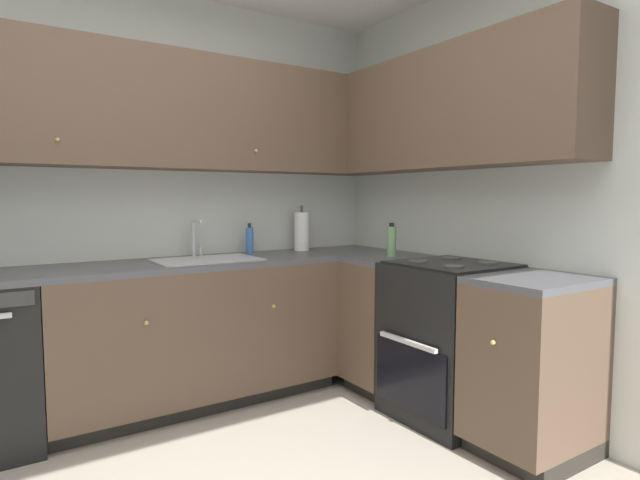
{
  "coord_description": "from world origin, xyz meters",
  "views": [
    {
      "loc": [
        -0.65,
        -1.61,
        1.29
      ],
      "look_at": [
        0.99,
        0.91,
        1.04
      ],
      "focal_mm": 28.9,
      "sensor_mm": 36.0,
      "label": 1
    }
  ],
  "objects_px": {
    "oil_bottle": "(392,241)",
    "oven_range": "(451,339)",
    "soap_bottle": "(250,240)",
    "paper_towel_roll": "(302,231)"
  },
  "relations": [
    {
      "from": "soap_bottle",
      "to": "paper_towel_roll",
      "type": "relative_size",
      "value": 0.62
    },
    {
      "from": "paper_towel_roll",
      "to": "oil_bottle",
      "type": "bearing_deg",
      "value": -65.61
    },
    {
      "from": "soap_bottle",
      "to": "oil_bottle",
      "type": "xyz_separation_m",
      "value": [
        0.71,
        -0.67,
        0.01
      ]
    },
    {
      "from": "oil_bottle",
      "to": "paper_towel_roll",
      "type": "bearing_deg",
      "value": 114.39
    },
    {
      "from": "soap_bottle",
      "to": "paper_towel_roll",
      "type": "height_order",
      "value": "paper_towel_roll"
    },
    {
      "from": "paper_towel_roll",
      "to": "oil_bottle",
      "type": "relative_size",
      "value": 1.54
    },
    {
      "from": "oil_bottle",
      "to": "oven_range",
      "type": "bearing_deg",
      "value": -87.88
    },
    {
      "from": "oven_range",
      "to": "soap_bottle",
      "type": "xyz_separation_m",
      "value": [
        -0.73,
        1.19,
        0.54
      ]
    },
    {
      "from": "paper_towel_roll",
      "to": "oil_bottle",
      "type": "xyz_separation_m",
      "value": [
        0.3,
        -0.65,
        -0.04
      ]
    },
    {
      "from": "oven_range",
      "to": "paper_towel_roll",
      "type": "height_order",
      "value": "paper_towel_roll"
    }
  ]
}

